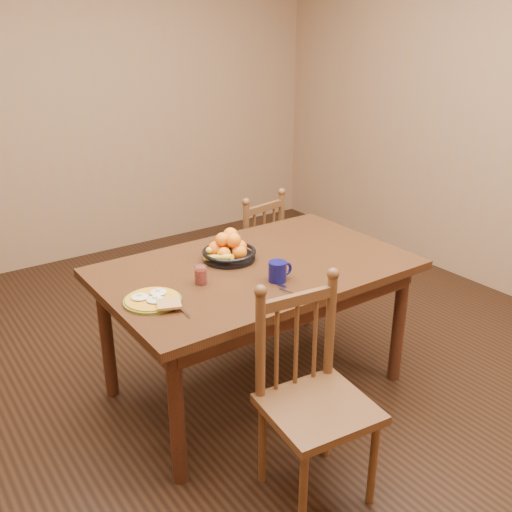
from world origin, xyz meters
TOP-DOWN VIEW (x-y plane):
  - room at (0.00, 0.00)m, footprint 4.52×5.02m
  - dining_table at (0.00, 0.00)m, footprint 1.60×1.00m
  - chair_far at (0.48, 0.76)m, footprint 0.46×0.44m
  - chair_near at (-0.24, -0.76)m, footprint 0.47×0.45m
  - breakfast_plate at (-0.63, -0.08)m, footprint 0.26×0.30m
  - fork at (-0.06, -0.35)m, footprint 0.06×0.18m
  - spoon at (-0.57, -0.21)m, footprint 0.04×0.16m
  - coffee_mug at (-0.02, -0.22)m, footprint 0.13×0.09m
  - juice_glass at (-0.35, -0.03)m, footprint 0.06×0.06m
  - fruit_bowl at (-0.08, 0.14)m, footprint 0.29×0.29m

SIDE VIEW (x-z plane):
  - chair_far at x=0.48m, z-range -0.01..0.87m
  - chair_near at x=-0.24m, z-range -0.01..0.93m
  - dining_table at x=0.00m, z-range 0.29..1.04m
  - fork at x=-0.06m, z-range 0.75..0.76m
  - spoon at x=-0.57m, z-range 0.75..0.76m
  - breakfast_plate at x=-0.63m, z-range 0.74..0.78m
  - juice_glass at x=-0.35m, z-range 0.75..0.84m
  - coffee_mug at x=-0.02m, z-range 0.75..0.85m
  - fruit_bowl at x=-0.08m, z-range 0.72..0.89m
  - room at x=0.00m, z-range -0.01..2.71m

